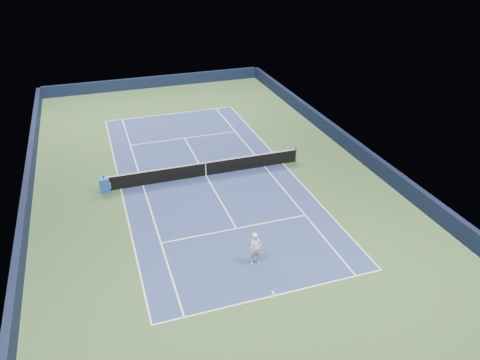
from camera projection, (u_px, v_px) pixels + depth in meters
name	position (u px, v px, depth m)	size (l,w,h in m)	color
ground	(206.00, 176.00, 30.66)	(40.00, 40.00, 0.00)	#314D2A
wall_far	(155.00, 82.00, 46.84)	(22.00, 0.35, 1.10)	black
wall_right	(352.00, 146.00, 33.42)	(0.35, 40.00, 1.10)	black
wall_left	(27.00, 195.00, 27.37)	(0.35, 40.00, 1.10)	black
court_surface	(206.00, 176.00, 30.66)	(10.97, 23.77, 0.01)	navy
baseline_far	(171.00, 114.00, 40.52)	(10.97, 0.08, 0.00)	white
baseline_near	(275.00, 295.00, 20.80)	(10.97, 0.08, 0.00)	white
sideline_doubles_right	(283.00, 163.00, 32.19)	(0.08, 23.77, 0.00)	white
sideline_doubles_left	(121.00, 189.00, 29.12)	(0.08, 23.77, 0.00)	white
sideline_singles_right	(264.00, 166.00, 31.81)	(0.08, 23.77, 0.00)	white
sideline_singles_left	(143.00, 185.00, 29.51)	(0.08, 23.77, 0.00)	white
service_line_far	(184.00, 138.00, 35.97)	(8.23, 0.08, 0.00)	white
service_line_near	(236.00, 228.00, 25.35)	(8.23, 0.08, 0.00)	white
center_service_line	(206.00, 175.00, 30.66)	(0.08, 12.80, 0.00)	white
center_mark_far	(171.00, 114.00, 40.39)	(0.08, 0.30, 0.00)	white
center_mark_near	(274.00, 293.00, 20.92)	(0.08, 0.30, 0.00)	white
tennis_net	(206.00, 169.00, 30.42)	(12.90, 0.10, 1.07)	black
sponsor_cube	(105.00, 185.00, 28.62)	(0.64, 0.57, 0.94)	#1D4BB3
tennis_player	(256.00, 249.00, 22.37)	(0.80, 1.27, 1.94)	white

